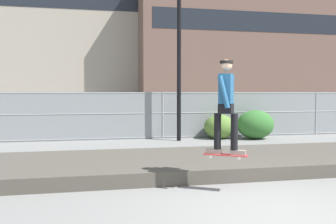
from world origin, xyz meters
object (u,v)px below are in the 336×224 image
at_px(skateboard, 226,155).
at_px(parked_car_near, 52,114).
at_px(parked_car_far, 289,111).
at_px(parked_car_mid, 188,113).
at_px(shrub_center, 255,125).
at_px(street_lamp, 179,33).
at_px(shrub_left, 220,127).
at_px(skater, 226,101).

bearing_deg(skateboard, parked_car_near, 110.50).
bearing_deg(parked_car_near, skateboard, -69.50).
relative_size(skateboard, parked_car_far, 0.18).
height_order(parked_car_mid, shrub_center, parked_car_mid).
xyz_separation_m(street_lamp, shrub_left, (1.71, 0.22, -3.59)).
relative_size(street_lamp, parked_car_mid, 1.44).
bearing_deg(shrub_center, skateboard, -119.19).
distance_m(skateboard, parked_car_mid, 11.51).
distance_m(skater, shrub_center, 8.06).
relative_size(street_lamp, parked_car_near, 1.48).
bearing_deg(parked_car_far, skateboard, -124.86).
bearing_deg(parked_car_far, shrub_left, -142.61).
bearing_deg(parked_car_near, skater, -69.50).
xyz_separation_m(parked_car_near, shrub_left, (6.79, -4.08, -0.36)).
distance_m(skateboard, skater, 1.00).
relative_size(parked_car_near, parked_car_far, 0.99).
xyz_separation_m(street_lamp, shrub_center, (3.08, -0.12, -3.50)).
bearing_deg(shrub_left, parked_car_far, 37.39).
bearing_deg(street_lamp, parked_car_near, 139.76).
height_order(skateboard, parked_car_far, parked_car_far).
xyz_separation_m(skater, parked_car_near, (-4.26, 11.38, -0.83)).
bearing_deg(skateboard, street_lamp, 83.41).
distance_m(street_lamp, shrub_center, 4.66).
relative_size(skater, street_lamp, 0.27).
relative_size(skater, parked_car_far, 0.39).
distance_m(parked_car_near, parked_car_far, 12.26).
relative_size(skateboard, shrub_center, 0.53).
xyz_separation_m(street_lamp, parked_car_near, (-5.08, 4.30, -3.24)).
xyz_separation_m(parked_car_near, parked_car_mid, (6.54, -0.10, 0.00)).
bearing_deg(parked_car_near, street_lamp, -40.24).
height_order(skateboard, parked_car_mid, parked_car_mid).
height_order(parked_car_far, shrub_center, parked_car_far).
distance_m(shrub_left, shrub_center, 1.41).
distance_m(parked_car_mid, shrub_center, 4.61).
bearing_deg(shrub_center, parked_car_mid, 110.49).
distance_m(skater, parked_car_far, 14.03).
bearing_deg(skater, shrub_left, 70.90).
bearing_deg(skater, parked_car_near, 110.50).
bearing_deg(skateboard, parked_car_mid, 78.55).
height_order(street_lamp, parked_car_near, street_lamp).
bearing_deg(skateboard, skater, 0.00).
relative_size(parked_car_mid, parked_car_far, 1.01).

